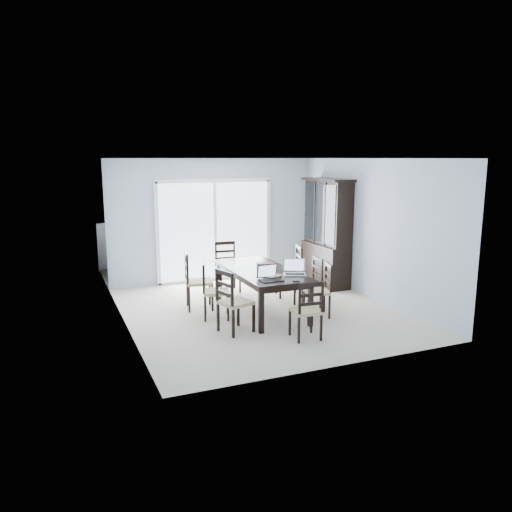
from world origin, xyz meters
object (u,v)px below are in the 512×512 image
at_px(dining_table, 261,274).
at_px(laptop_dark, 271,277).
at_px(game_box, 266,265).
at_px(hot_tub, 171,253).
at_px(chair_left_mid, 210,284).
at_px(chair_right_near, 322,284).
at_px(chair_left_near, 230,295).
at_px(laptop_silver, 295,271).
at_px(china_hutch, 327,233).
at_px(cell_phone, 296,281).
at_px(chair_right_mid, 312,277).
at_px(chair_end_near, 308,304).
at_px(chair_right_far, 293,265).
at_px(chair_end_far, 226,261).
at_px(chair_left_far, 193,274).

xyz_separation_m(dining_table, laptop_dark, (-0.17, -0.81, 0.13)).
distance_m(game_box, hot_tub, 3.60).
distance_m(chair_left_mid, chair_right_near, 1.85).
distance_m(chair_right_near, game_box, 1.03).
xyz_separation_m(chair_left_near, laptop_dark, (0.67, 0.00, 0.21)).
bearing_deg(game_box, laptop_silver, -74.17).
distance_m(china_hutch, cell_phone, 2.94).
bearing_deg(laptop_silver, chair_left_mid, 176.38).
relative_size(chair_right_mid, chair_end_near, 1.00).
relative_size(chair_left_mid, cell_phone, 9.41).
bearing_deg(cell_phone, game_box, 109.25).
xyz_separation_m(chair_end_near, laptop_silver, (0.25, 0.91, 0.27)).
distance_m(chair_left_near, chair_right_near, 1.71).
relative_size(chair_right_far, chair_end_near, 1.10).
bearing_deg(laptop_dark, cell_phone, -32.37).
bearing_deg(china_hutch, game_box, -148.41).
relative_size(chair_end_near, chair_end_far, 0.91).
bearing_deg(cell_phone, chair_left_mid, 154.84).
bearing_deg(laptop_silver, chair_end_near, -82.61).
relative_size(chair_left_near, hot_tub, 0.57).
distance_m(chair_left_far, cell_phone, 1.99).
relative_size(chair_right_near, chair_right_mid, 1.02).
bearing_deg(chair_left_far, game_box, 76.52).
bearing_deg(chair_right_near, chair_right_far, 10.84).
bearing_deg(cell_phone, dining_table, 117.05).
relative_size(chair_right_far, hot_tub, 0.57).
bearing_deg(chair_left_far, cell_phone, 46.82).
distance_m(dining_table, game_box, 0.20).
xyz_separation_m(chair_left_far, chair_end_near, (1.10, -2.13, -0.08)).
xyz_separation_m(dining_table, chair_left_near, (-0.84, -0.81, -0.07)).
relative_size(chair_left_mid, chair_right_far, 0.97).
relative_size(chair_left_far, cell_phone, 10.10).
xyz_separation_m(dining_table, hot_tub, (-0.72, 3.57, -0.22)).
height_order(china_hutch, laptop_dark, china_hutch).
bearing_deg(chair_right_mid, chair_right_far, 3.35).
distance_m(laptop_dark, game_box, 0.95).
xyz_separation_m(chair_left_mid, cell_phone, (1.06, -0.99, 0.18)).
height_order(chair_left_far, chair_end_far, chair_left_far).
height_order(chair_right_far, laptop_dark, chair_right_far).
distance_m(chair_left_far, chair_right_far, 1.99).
bearing_deg(chair_left_near, chair_right_mid, 96.10).
distance_m(laptop_dark, hot_tub, 4.43).
xyz_separation_m(chair_right_near, cell_phone, (-0.69, -0.39, 0.21)).
distance_m(chair_end_far, laptop_silver, 2.24).
bearing_deg(chair_right_mid, chair_end_near, 152.50).
bearing_deg(hot_tub, chair_left_near, -91.64).
relative_size(chair_left_near, chair_left_far, 0.97).
xyz_separation_m(laptop_dark, hot_tub, (-0.54, 4.39, -0.36)).
height_order(chair_left_near, chair_end_near, chair_left_near).
relative_size(chair_left_near, chair_right_far, 1.01).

